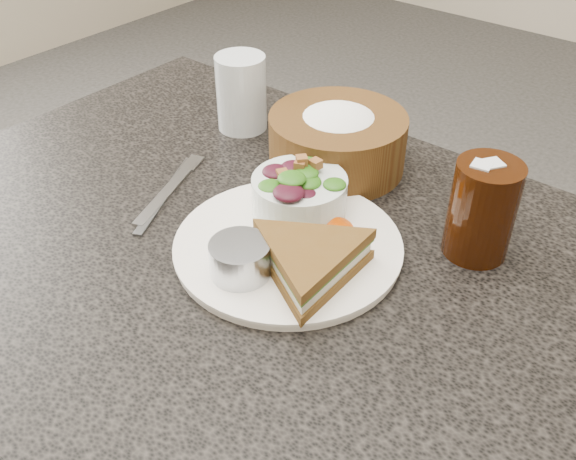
% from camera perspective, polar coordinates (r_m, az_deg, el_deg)
% --- Properties ---
extents(dining_table, '(1.00, 0.70, 0.75)m').
position_cam_1_polar(dining_table, '(1.04, -2.01, -17.86)').
color(dining_table, black).
rests_on(dining_table, floor).
extents(dinner_plate, '(0.27, 0.27, 0.01)m').
position_cam_1_polar(dinner_plate, '(0.76, -0.00, -1.47)').
color(dinner_plate, white).
rests_on(dinner_plate, dining_table).
extents(sandwich, '(0.22, 0.22, 0.04)m').
position_cam_1_polar(sandwich, '(0.69, 1.95, -2.79)').
color(sandwich, '#4E3516').
rests_on(sandwich, dinner_plate).
extents(salad_bowl, '(0.15, 0.15, 0.07)m').
position_cam_1_polar(salad_bowl, '(0.78, 1.02, 3.62)').
color(salad_bowl, silver).
rests_on(salad_bowl, dinner_plate).
extents(dressing_ramekin, '(0.07, 0.07, 0.04)m').
position_cam_1_polar(dressing_ramekin, '(0.70, -4.29, -2.59)').
color(dressing_ramekin, '#ADB1B8').
rests_on(dressing_ramekin, dinner_plate).
extents(orange_wedge, '(0.09, 0.09, 0.03)m').
position_cam_1_polar(orange_wedge, '(0.76, 3.62, 0.86)').
color(orange_wedge, '#E54900').
rests_on(orange_wedge, dinner_plate).
extents(fork, '(0.07, 0.15, 0.00)m').
position_cam_1_polar(fork, '(0.87, -10.73, 3.31)').
color(fork, '#A3A4A9').
rests_on(fork, dining_table).
extents(knife, '(0.09, 0.17, 0.00)m').
position_cam_1_polar(knife, '(0.87, -10.80, 3.16)').
color(knife, gray).
rests_on(knife, dining_table).
extents(bread_basket, '(0.21, 0.21, 0.11)m').
position_cam_1_polar(bread_basket, '(0.89, 4.43, 8.61)').
color(bread_basket, '#462F13').
rests_on(bread_basket, dining_table).
extents(cola_glass, '(0.08, 0.08, 0.13)m').
position_cam_1_polar(cola_glass, '(0.75, 16.95, 2.09)').
color(cola_glass, black).
rests_on(cola_glass, dining_table).
extents(water_glass, '(0.08, 0.08, 0.11)m').
position_cam_1_polar(water_glass, '(0.99, -4.17, 12.07)').
color(water_glass, silver).
rests_on(water_glass, dining_table).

